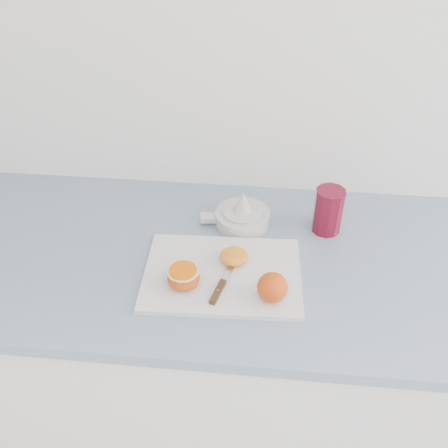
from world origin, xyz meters
name	(u,v)px	position (x,y,z in m)	size (l,w,h in m)	color
counter	(266,369)	(-0.06, 1.70, 0.45)	(2.50, 0.64, 0.89)	white
cutting_board	(222,274)	(-0.18, 1.62, 0.90)	(0.36, 0.26, 0.01)	silver
whole_orange	(272,287)	(-0.06, 1.55, 0.94)	(0.07, 0.07, 0.07)	#DD5B0C
half_orange	(183,277)	(-0.26, 1.57, 0.92)	(0.07, 0.07, 0.05)	#DD5B0C
squeezed_shell	(234,256)	(-0.15, 1.66, 0.92)	(0.07, 0.07, 0.03)	orange
paring_knife	(220,287)	(-0.18, 1.57, 0.91)	(0.06, 0.16, 0.01)	#3E2916
citrus_juicer	(242,215)	(-0.15, 1.82, 0.92)	(0.18, 0.14, 0.10)	silver
red_tumbler	(328,212)	(0.07, 1.82, 0.95)	(0.07, 0.07, 0.12)	maroon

